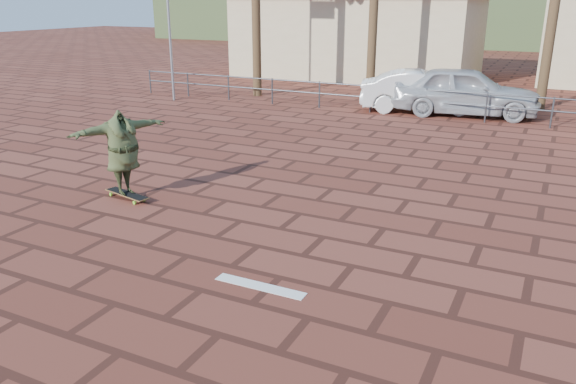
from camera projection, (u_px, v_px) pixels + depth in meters
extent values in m
plane|color=brown|center=(258.00, 246.00, 9.37)|extent=(120.00, 120.00, 0.00)
cube|color=white|center=(260.00, 286.00, 8.06)|extent=(1.40, 0.22, 0.01)
cylinder|color=#47494F|center=(150.00, 82.00, 24.39)|extent=(0.06, 0.06, 1.00)
cylinder|color=#47494F|center=(188.00, 85.00, 23.55)|extent=(0.06, 0.06, 1.00)
cylinder|color=#47494F|center=(229.00, 88.00, 22.72)|extent=(0.06, 0.06, 1.00)
cylinder|color=#47494F|center=(272.00, 91.00, 21.89)|extent=(0.06, 0.06, 1.00)
cylinder|color=#47494F|center=(319.00, 95.00, 21.06)|extent=(0.06, 0.06, 1.00)
cylinder|color=#47494F|center=(370.00, 99.00, 20.23)|extent=(0.06, 0.06, 1.00)
cylinder|color=#47494F|center=(426.00, 103.00, 19.40)|extent=(0.06, 0.06, 1.00)
cylinder|color=#47494F|center=(486.00, 108.00, 18.57)|extent=(0.06, 0.06, 1.00)
cylinder|color=#47494F|center=(552.00, 113.00, 17.74)|extent=(0.06, 0.06, 1.00)
cylinder|color=#47494F|center=(427.00, 90.00, 19.25)|extent=(24.00, 0.05, 0.05)
cylinder|color=#47494F|center=(426.00, 102.00, 19.38)|extent=(24.00, 0.05, 0.05)
cylinder|color=brown|center=(256.00, 9.00, 22.81)|extent=(0.36, 0.36, 7.00)
cylinder|color=brown|center=(553.00, 18.00, 20.02)|extent=(0.36, 0.36, 6.50)
cube|color=beige|center=(359.00, 37.00, 29.89)|extent=(12.00, 7.00, 4.00)
cube|color=#384C28|center=(525.00, 9.00, 50.84)|extent=(70.00, 18.00, 6.00)
cube|color=olive|center=(127.00, 194.00, 11.57)|extent=(1.20, 0.52, 0.02)
cube|color=black|center=(127.00, 193.00, 11.57)|extent=(1.16, 0.49, 0.00)
cube|color=silver|center=(116.00, 191.00, 11.83)|extent=(0.11, 0.20, 0.03)
cube|color=silver|center=(139.00, 200.00, 11.34)|extent=(0.11, 0.20, 0.03)
cylinder|color=#76C82A|center=(111.00, 194.00, 11.75)|extent=(0.08, 0.05, 0.07)
cylinder|color=#76C82A|center=(120.00, 191.00, 11.92)|extent=(0.08, 0.05, 0.07)
cylinder|color=#76C82A|center=(134.00, 203.00, 11.26)|extent=(0.08, 0.05, 0.07)
cylinder|color=#76C82A|center=(144.00, 200.00, 11.44)|extent=(0.08, 0.05, 0.07)
imported|color=#414B28|center=(123.00, 153.00, 11.29)|extent=(1.26, 2.20, 1.73)
imported|color=#B2B5B9|center=(465.00, 91.00, 19.66)|extent=(5.22, 2.70, 1.70)
imported|color=silver|center=(422.00, 91.00, 20.33)|extent=(4.71, 2.77, 1.47)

